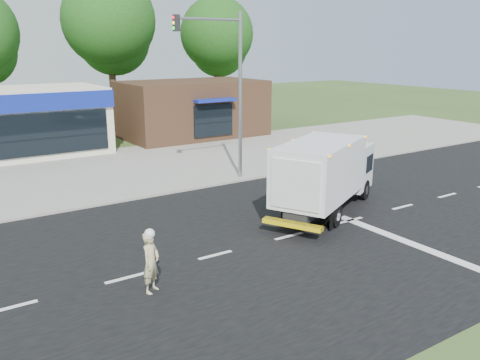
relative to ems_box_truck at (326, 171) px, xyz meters
The scene contains 10 objects.
ground 3.56m from the ems_box_truck, 155.51° to the right, with size 120.00×120.00×0.00m, color #385123.
road_asphalt 3.56m from the ems_box_truck, 155.51° to the right, with size 60.00×14.00×0.02m, color black.
sidewalk 7.65m from the ems_box_truck, 112.34° to the left, with size 60.00×2.40×0.12m, color gray.
parking_apron 13.13m from the ems_box_truck, 102.59° to the left, with size 60.00×9.00×0.02m, color gray.
lane_markings 3.48m from the ems_box_truck, 119.38° to the right, with size 55.20×7.00×0.01m.
ems_box_truck is the anchor object (origin of this frame).
emergency_worker 8.90m from the ems_box_truck, 163.97° to the right, with size 0.74×0.69×1.81m.
brown_storefront 19.15m from the ems_box_truck, 77.45° to the left, with size 10.00×6.70×4.00m.
traffic_signal_pole 7.09m from the ems_box_truck, 94.40° to the left, with size 3.51×0.25×8.00m.
background_trees 27.71m from the ems_box_truck, 97.81° to the left, with size 36.77×7.39×12.10m.
Camera 1 is at (-10.62, -12.91, 6.46)m, focal length 38.00 mm.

